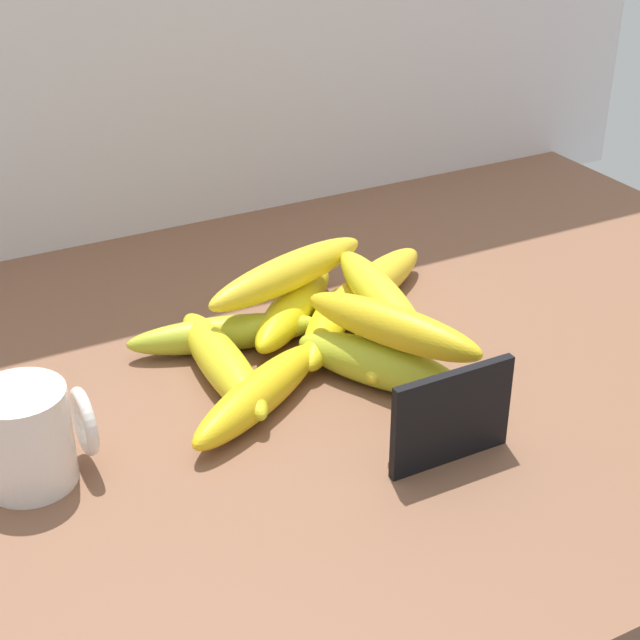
{
  "coord_description": "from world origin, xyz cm",
  "views": [
    {
      "loc": [
        -41.09,
        -69.15,
        51.69
      ],
      "look_at": [
        -4.15,
        0.49,
        8.0
      ],
      "focal_mm": 55.0,
      "sensor_mm": 36.0,
      "label": 1
    }
  ],
  "objects_px": {
    "banana_0": "(224,334)",
    "banana_1": "(327,327)",
    "chalkboard_sign": "(451,420)",
    "banana_9": "(381,297)",
    "banana_5": "(377,337)",
    "banana_6": "(259,394)",
    "banana_4": "(371,286)",
    "banana_3": "(222,363)",
    "banana_7": "(294,307)",
    "coffee_mug": "(29,436)",
    "banana_8": "(397,325)",
    "banana_10": "(288,273)",
    "banana_2": "(378,364)"
  },
  "relations": [
    {
      "from": "banana_3",
      "to": "banana_5",
      "type": "xyz_separation_m",
      "value": [
        0.15,
        -0.03,
        -0.0
      ]
    },
    {
      "from": "chalkboard_sign",
      "to": "banana_2",
      "type": "relative_size",
      "value": 0.66
    },
    {
      "from": "banana_5",
      "to": "banana_4",
      "type": "bearing_deg",
      "value": 62.65
    },
    {
      "from": "banana_2",
      "to": "banana_4",
      "type": "xyz_separation_m",
      "value": [
        0.07,
        0.14,
        -0.0
      ]
    },
    {
      "from": "banana_2",
      "to": "banana_3",
      "type": "bearing_deg",
      "value": 150.44
    },
    {
      "from": "chalkboard_sign",
      "to": "banana_1",
      "type": "bearing_deg",
      "value": 89.49
    },
    {
      "from": "banana_6",
      "to": "banana_8",
      "type": "xyz_separation_m",
      "value": [
        0.13,
        -0.02,
        0.04
      ]
    },
    {
      "from": "banana_5",
      "to": "banana_6",
      "type": "distance_m",
      "value": 0.14
    },
    {
      "from": "banana_4",
      "to": "banana_5",
      "type": "bearing_deg",
      "value": -117.35
    },
    {
      "from": "banana_4",
      "to": "banana_3",
      "type": "bearing_deg",
      "value": -160.75
    },
    {
      "from": "chalkboard_sign",
      "to": "banana_4",
      "type": "relative_size",
      "value": 0.55
    },
    {
      "from": "banana_1",
      "to": "banana_4",
      "type": "bearing_deg",
      "value": 33.08
    },
    {
      "from": "banana_5",
      "to": "banana_0",
      "type": "bearing_deg",
      "value": 148.0
    },
    {
      "from": "banana_0",
      "to": "banana_3",
      "type": "xyz_separation_m",
      "value": [
        -0.02,
        -0.05,
        0.0
      ]
    },
    {
      "from": "coffee_mug",
      "to": "banana_5",
      "type": "relative_size",
      "value": 0.55
    },
    {
      "from": "banana_4",
      "to": "banana_9",
      "type": "height_order",
      "value": "banana_9"
    },
    {
      "from": "chalkboard_sign",
      "to": "coffee_mug",
      "type": "bearing_deg",
      "value": 156.62
    },
    {
      "from": "banana_1",
      "to": "banana_10",
      "type": "bearing_deg",
      "value": 108.8
    },
    {
      "from": "coffee_mug",
      "to": "banana_8",
      "type": "height_order",
      "value": "coffee_mug"
    },
    {
      "from": "banana_0",
      "to": "banana_3",
      "type": "height_order",
      "value": "banana_3"
    },
    {
      "from": "banana_9",
      "to": "banana_1",
      "type": "bearing_deg",
      "value": 137.6
    },
    {
      "from": "banana_8",
      "to": "banana_9",
      "type": "xyz_separation_m",
      "value": [
        0.02,
        0.06,
        -0.0
      ]
    },
    {
      "from": "banana_2",
      "to": "banana_5",
      "type": "distance_m",
      "value": 0.05
    },
    {
      "from": "banana_0",
      "to": "banana_1",
      "type": "xyz_separation_m",
      "value": [
        0.09,
        -0.04,
        0.0
      ]
    },
    {
      "from": "coffee_mug",
      "to": "banana_6",
      "type": "bearing_deg",
      "value": 0.74
    },
    {
      "from": "banana_2",
      "to": "banana_7",
      "type": "xyz_separation_m",
      "value": [
        -0.02,
        0.14,
        -0.0
      ]
    },
    {
      "from": "chalkboard_sign",
      "to": "banana_9",
      "type": "relative_size",
      "value": 0.56
    },
    {
      "from": "banana_9",
      "to": "chalkboard_sign",
      "type": "bearing_deg",
      "value": -102.82
    },
    {
      "from": "banana_0",
      "to": "banana_4",
      "type": "distance_m",
      "value": 0.17
    },
    {
      "from": "banana_0",
      "to": "banana_9",
      "type": "height_order",
      "value": "banana_9"
    },
    {
      "from": "banana_10",
      "to": "banana_7",
      "type": "bearing_deg",
      "value": -15.63
    },
    {
      "from": "banana_0",
      "to": "banana_8",
      "type": "distance_m",
      "value": 0.18
    },
    {
      "from": "banana_1",
      "to": "banana_2",
      "type": "height_order",
      "value": "banana_2"
    },
    {
      "from": "banana_1",
      "to": "banana_10",
      "type": "height_order",
      "value": "banana_10"
    },
    {
      "from": "banana_0",
      "to": "banana_6",
      "type": "height_order",
      "value": "banana_6"
    },
    {
      "from": "banana_7",
      "to": "banana_8",
      "type": "distance_m",
      "value": 0.15
    },
    {
      "from": "banana_7",
      "to": "banana_10",
      "type": "distance_m",
      "value": 0.04
    },
    {
      "from": "banana_2",
      "to": "banana_8",
      "type": "distance_m",
      "value": 0.04
    },
    {
      "from": "banana_8",
      "to": "banana_7",
      "type": "bearing_deg",
      "value": 102.38
    },
    {
      "from": "banana_3",
      "to": "banana_10",
      "type": "relative_size",
      "value": 0.95
    },
    {
      "from": "chalkboard_sign",
      "to": "banana_9",
      "type": "height_order",
      "value": "chalkboard_sign"
    },
    {
      "from": "banana_0",
      "to": "banana_6",
      "type": "relative_size",
      "value": 1.02
    },
    {
      "from": "banana_7",
      "to": "banana_10",
      "type": "bearing_deg",
      "value": 164.37
    },
    {
      "from": "banana_3",
      "to": "banana_5",
      "type": "relative_size",
      "value": 1.22
    },
    {
      "from": "banana_3",
      "to": "banana_4",
      "type": "relative_size",
      "value": 0.98
    },
    {
      "from": "banana_4",
      "to": "banana_9",
      "type": "relative_size",
      "value": 1.0
    },
    {
      "from": "banana_3",
      "to": "banana_9",
      "type": "relative_size",
      "value": 0.98
    },
    {
      "from": "coffee_mug",
      "to": "banana_5",
      "type": "xyz_separation_m",
      "value": [
        0.34,
        0.04,
        -0.02
      ]
    },
    {
      "from": "banana_0",
      "to": "chalkboard_sign",
      "type": "bearing_deg",
      "value": -69.6
    },
    {
      "from": "banana_3",
      "to": "banana_7",
      "type": "bearing_deg",
      "value": 31.85
    }
  ]
}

